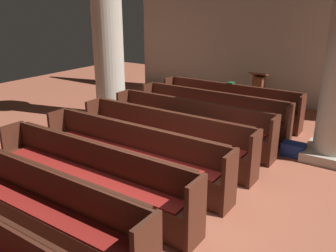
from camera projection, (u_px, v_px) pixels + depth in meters
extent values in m
plane|color=#AD5B42|center=(166.00, 189.00, 5.71)|extent=(19.20, 19.20, 0.00)
cube|color=beige|center=(290.00, 25.00, 9.75)|extent=(10.00, 0.16, 4.50)
cube|color=#4C2316|center=(228.00, 103.00, 8.92)|extent=(3.51, 0.38, 0.05)
cube|color=#4C2316|center=(232.00, 93.00, 8.98)|extent=(3.51, 0.04, 0.44)
cube|color=#411E13|center=(233.00, 84.00, 8.94)|extent=(3.37, 0.06, 0.02)
cube|color=#442014|center=(169.00, 94.00, 9.86)|extent=(0.06, 0.44, 0.91)
cube|color=#442014|center=(301.00, 115.00, 7.98)|extent=(0.06, 0.44, 0.91)
cube|color=#482115|center=(225.00, 114.00, 8.86)|extent=(3.51, 0.03, 0.40)
cube|color=maroon|center=(228.00, 102.00, 8.90)|extent=(3.23, 0.32, 0.03)
cube|color=#4C2316|center=(211.00, 113.00, 8.17)|extent=(3.51, 0.38, 0.05)
cube|color=#4C2316|center=(214.00, 101.00, 8.22)|extent=(3.51, 0.04, 0.44)
cube|color=#411E13|center=(216.00, 92.00, 8.19)|extent=(3.37, 0.06, 0.02)
cube|color=#442014|center=(148.00, 101.00, 9.11)|extent=(0.06, 0.44, 0.91)
cube|color=#442014|center=(289.00, 126.00, 7.23)|extent=(0.06, 0.44, 0.91)
cube|color=#482115|center=(207.00, 124.00, 8.11)|extent=(3.51, 0.03, 0.40)
cube|color=maroon|center=(210.00, 111.00, 8.15)|extent=(3.23, 0.32, 0.03)
cube|color=#4C2316|center=(189.00, 124.00, 7.42)|extent=(3.51, 0.38, 0.05)
cube|color=#4C2316|center=(194.00, 111.00, 7.47)|extent=(3.51, 0.04, 0.44)
cube|color=#411E13|center=(195.00, 101.00, 7.44)|extent=(3.37, 0.06, 0.02)
cube|color=#442014|center=(124.00, 110.00, 8.36)|extent=(0.06, 0.44, 0.91)
cube|color=#442014|center=(274.00, 141.00, 6.48)|extent=(0.06, 0.44, 0.91)
cube|color=#482115|center=(185.00, 136.00, 7.36)|extent=(3.51, 0.03, 0.40)
cube|color=maroon|center=(189.00, 122.00, 7.39)|extent=(3.23, 0.32, 0.03)
cube|color=#4C2316|center=(163.00, 137.00, 6.67)|extent=(3.51, 0.38, 0.05)
cube|color=#4C2316|center=(168.00, 123.00, 6.72)|extent=(3.51, 0.04, 0.44)
cube|color=#411E13|center=(170.00, 112.00, 6.69)|extent=(3.37, 0.06, 0.02)
cube|color=#442014|center=(95.00, 120.00, 7.61)|extent=(0.06, 0.44, 0.91)
cube|color=#442014|center=(254.00, 159.00, 5.73)|extent=(0.06, 0.44, 0.91)
cube|color=#482115|center=(158.00, 151.00, 6.61)|extent=(3.51, 0.03, 0.40)
cube|color=maroon|center=(163.00, 136.00, 6.64)|extent=(3.23, 0.32, 0.03)
cube|color=#4C2316|center=(131.00, 154.00, 5.92)|extent=(3.51, 0.38, 0.05)
cube|color=#4C2316|center=(137.00, 138.00, 5.97)|extent=(3.51, 0.04, 0.44)
cube|color=#411E13|center=(138.00, 125.00, 5.94)|extent=(3.37, 0.06, 0.02)
cube|color=#442014|center=(59.00, 133.00, 6.86)|extent=(0.06, 0.44, 0.91)
cube|color=#442014|center=(229.00, 182.00, 4.98)|extent=(0.06, 0.44, 0.91)
cube|color=#482115|center=(125.00, 170.00, 5.86)|extent=(3.51, 0.03, 0.40)
cube|color=maroon|center=(130.00, 153.00, 5.89)|extent=(3.23, 0.32, 0.03)
cube|color=#4C2316|center=(89.00, 176.00, 5.17)|extent=(3.51, 0.38, 0.05)
cube|color=#4C2316|center=(96.00, 157.00, 5.22)|extent=(3.51, 0.04, 0.44)
cube|color=#411E13|center=(97.00, 143.00, 5.19)|extent=(3.37, 0.06, 0.02)
cube|color=#442014|center=(15.00, 149.00, 6.11)|extent=(0.06, 0.44, 0.91)
cube|color=#442014|center=(196.00, 214.00, 4.23)|extent=(0.06, 0.44, 0.91)
cube|color=#482115|center=(81.00, 195.00, 5.10)|extent=(3.51, 0.03, 0.40)
cube|color=maroon|center=(88.00, 175.00, 5.14)|extent=(3.23, 0.32, 0.03)
cube|color=#4C2316|center=(33.00, 206.00, 4.42)|extent=(3.51, 0.38, 0.05)
cube|color=#4C2316|center=(42.00, 183.00, 4.47)|extent=(3.51, 0.04, 0.44)
cube|color=#411E13|center=(43.00, 167.00, 4.44)|extent=(3.37, 0.06, 0.02)
cube|color=#482115|center=(23.00, 228.00, 4.35)|extent=(3.51, 0.03, 0.40)
cube|color=maroon|center=(31.00, 204.00, 4.39)|extent=(3.23, 0.32, 0.03)
cube|color=#B6AD9A|center=(332.00, 154.00, 6.80)|extent=(1.00, 1.00, 0.18)
cube|color=#B6AD9A|center=(112.00, 114.00, 9.29)|extent=(1.00, 1.00, 0.18)
cylinder|color=beige|center=(108.00, 46.00, 8.72)|extent=(0.74, 0.74, 3.33)
cube|color=brown|center=(256.00, 109.00, 9.90)|extent=(0.45, 0.45, 0.06)
cube|color=brown|center=(258.00, 94.00, 9.75)|extent=(0.28, 0.28, 0.95)
cube|color=brown|center=(259.00, 74.00, 9.58)|extent=(0.48, 0.35, 0.15)
cube|color=#194723|center=(231.00, 83.00, 8.96)|extent=(0.14, 0.21, 0.04)
cube|color=navy|center=(293.00, 149.00, 6.93)|extent=(0.42, 0.29, 0.26)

